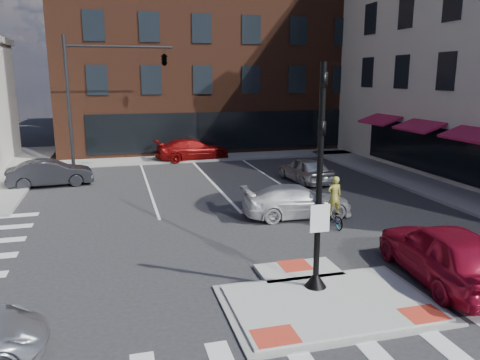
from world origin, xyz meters
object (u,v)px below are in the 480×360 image
object	(u,v)px
bg_car_dark	(50,173)
bg_car_red	(193,150)
red_sedan	(446,253)
bg_car_silver	(305,169)
white_pickup	(297,201)
cyclist	(334,210)

from	to	relation	value
bg_car_dark	bg_car_red	distance (m)	10.43
red_sedan	bg_car_red	bearing A→B (deg)	-73.70
red_sedan	bg_car_silver	size ratio (longest dim) A/B	1.20
red_sedan	bg_car_red	distance (m)	21.81
red_sedan	white_pickup	world-z (taller)	red_sedan
white_pickup	cyclist	world-z (taller)	cyclist
bg_car_dark	cyclist	bearing A→B (deg)	-138.35
white_pickup	bg_car_silver	xyz separation A→B (m)	(2.88, 6.00, 0.05)
white_pickup	cyclist	distance (m)	1.82
white_pickup	bg_car_dark	world-z (taller)	bg_car_dark
bg_car_silver	bg_car_red	bearing A→B (deg)	-64.69
bg_car_dark	cyclist	size ratio (longest dim) A/B	2.16
bg_car_silver	cyclist	bearing A→B (deg)	70.74
bg_car_silver	bg_car_red	world-z (taller)	bg_car_red
bg_car_dark	bg_car_silver	xyz separation A→B (m)	(13.50, -2.64, 0.00)
bg_car_red	cyclist	size ratio (longest dim) A/B	2.55
white_pickup	bg_car_silver	world-z (taller)	bg_car_silver
red_sedan	bg_car_dark	bearing A→B (deg)	-45.20
red_sedan	bg_car_red	world-z (taller)	red_sedan
cyclist	bg_car_dark	bearing A→B (deg)	-39.67
white_pickup	bg_car_dark	size ratio (longest dim) A/B	1.06
white_pickup	red_sedan	bearing A→B (deg)	-163.85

